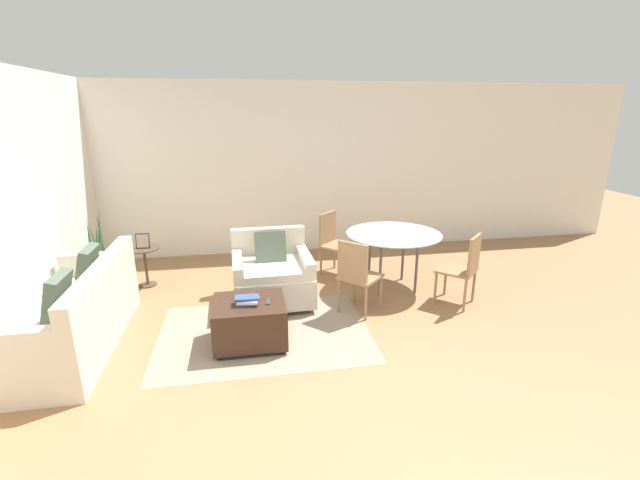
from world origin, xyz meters
name	(u,v)px	position (x,y,z in m)	size (l,w,h in m)	color
ground_plane	(339,384)	(0.00, 0.00, 0.00)	(20.00, 20.00, 0.00)	#936B47
wall_back	(289,170)	(0.00, 3.84, 1.38)	(12.00, 0.06, 2.75)	white
wall_left	(12,208)	(-3.03, 1.50, 1.38)	(0.06, 12.00, 2.75)	white
area_rug	(264,333)	(-0.60, 1.02, 0.00)	(2.24, 1.61, 0.01)	gray
couch	(75,318)	(-2.48, 1.10, 0.30)	(0.86, 2.01, 0.91)	beige
armchair	(272,275)	(-0.45, 1.84, 0.34)	(0.98, 0.97, 0.88)	beige
ottoman	(250,321)	(-0.75, 0.84, 0.25)	(0.72, 0.62, 0.46)	#382319
book_stack	(247,300)	(-0.76, 0.80, 0.50)	(0.24, 0.19, 0.08)	#2D478C
tv_remote_primary	(268,302)	(-0.55, 0.81, 0.46)	(0.06, 0.14, 0.01)	#333338
potted_plant	(102,271)	(-2.68, 2.67, 0.22)	(0.43, 0.43, 1.08)	#333338
side_table	(145,259)	(-2.11, 2.62, 0.38)	(0.42, 0.42, 0.54)	#4C3828
picture_frame	(143,241)	(-2.11, 2.62, 0.64)	(0.18, 0.07, 0.20)	black
dining_table	(393,238)	(1.16, 1.97, 0.69)	(1.25, 1.25, 0.76)	#99A8AD
dining_chair_near_left	(357,272)	(0.49, 1.30, 0.52)	(0.59, 0.59, 0.90)	#93704C
dining_chair_near_right	(464,265)	(1.83, 1.30, 0.52)	(0.59, 0.59, 0.90)	#93704C
dining_chair_far_left	(333,239)	(0.49, 2.64, 0.52)	(0.59, 0.59, 0.90)	#93704C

